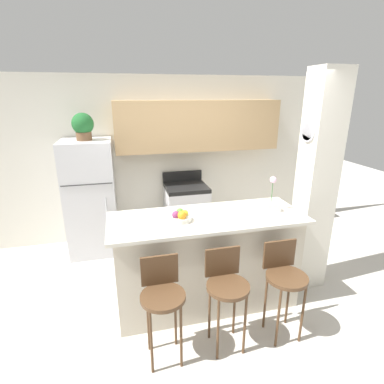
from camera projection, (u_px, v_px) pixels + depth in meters
name	position (u px, v px, depth m)	size (l,w,h in m)	color
ground_plane	(206.00, 301.00, 3.45)	(14.00, 14.00, 0.00)	beige
wall_back	(183.00, 145.00, 4.75)	(5.60, 0.38, 2.55)	silver
pillar_right	(316.00, 185.00, 3.44)	(0.38, 0.32, 2.55)	silver
counter_bar	(207.00, 261.00, 3.28)	(2.05, 0.77, 1.06)	beige
refrigerator	(91.00, 198.00, 4.34)	(0.69, 0.68, 1.67)	silver
stove_range	(186.00, 212.00, 4.82)	(0.65, 0.61, 1.07)	silver
bar_stool_left	(162.00, 295.00, 2.56)	(0.39, 0.39, 0.95)	#4C331E
bar_stool_mid	(226.00, 285.00, 2.69)	(0.39, 0.39, 0.95)	#4C331E
bar_stool_right	(284.00, 276.00, 2.82)	(0.39, 0.39, 0.95)	#4C331E
potted_plant_on_fridge	(83.00, 126.00, 4.02)	(0.29, 0.29, 0.37)	brown
orchid_vase	(271.00, 203.00, 3.26)	(0.16, 0.16, 0.38)	white
fruit_bowl	(180.00, 217.00, 2.99)	(0.22, 0.22, 0.12)	silver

